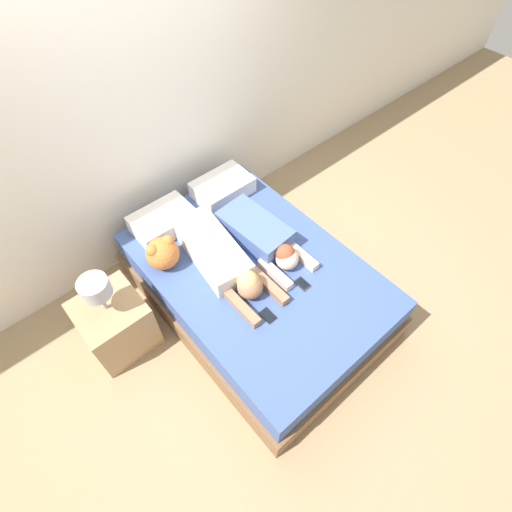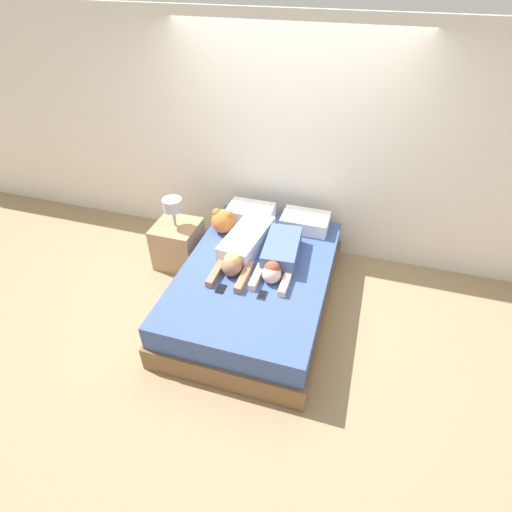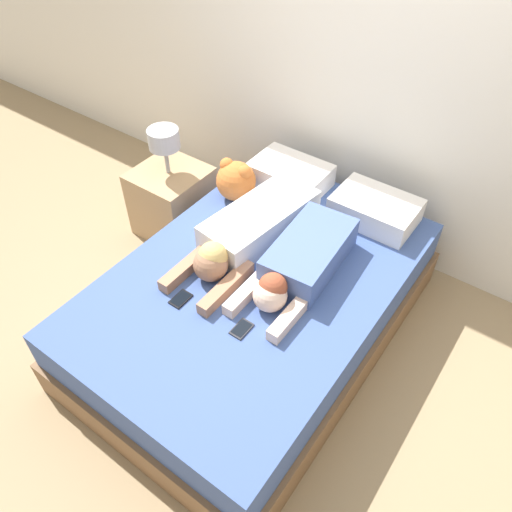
% 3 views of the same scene
% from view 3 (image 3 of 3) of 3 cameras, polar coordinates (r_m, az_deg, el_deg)
% --- Properties ---
extents(ground_plane, '(12.00, 12.00, 0.00)m').
position_cam_3_polar(ground_plane, '(3.25, 0.00, -8.44)').
color(ground_plane, '#9E8460').
extents(wall_back, '(12.00, 0.06, 2.60)m').
position_cam_3_polar(wall_back, '(3.31, 13.44, 20.31)').
color(wall_back, white).
rests_on(wall_back, ground_plane).
extents(bed, '(1.49, 2.16, 0.52)m').
position_cam_3_polar(bed, '(3.05, 0.00, -5.56)').
color(bed, brown).
rests_on(bed, ground_plane).
extents(pillow_head_left, '(0.52, 0.36, 0.16)m').
position_cam_3_polar(pillow_head_left, '(3.47, 3.92, 9.26)').
color(pillow_head_left, white).
rests_on(pillow_head_left, bed).
extents(pillow_head_right, '(0.52, 0.36, 0.16)m').
position_cam_3_polar(pillow_head_right, '(3.25, 13.46, 5.22)').
color(pillow_head_right, white).
rests_on(pillow_head_right, bed).
extents(person_left, '(0.42, 1.13, 0.23)m').
position_cam_3_polar(person_left, '(2.99, -0.90, 2.85)').
color(person_left, silver).
rests_on(person_left, bed).
extents(person_right, '(0.38, 0.91, 0.21)m').
position_cam_3_polar(person_right, '(2.80, 5.05, -0.76)').
color(person_right, '#4C66A5').
rests_on(person_right, bed).
extents(cell_phone_left, '(0.08, 0.12, 0.01)m').
position_cam_3_polar(cell_phone_left, '(2.76, -8.60, -4.87)').
color(cell_phone_left, black).
rests_on(cell_phone_left, bed).
extents(cell_phone_right, '(0.08, 0.12, 0.01)m').
position_cam_3_polar(cell_phone_right, '(2.60, -1.65, -8.33)').
color(cell_phone_right, '#2D2D33').
rests_on(cell_phone_right, bed).
extents(plush_toy, '(0.26, 0.26, 0.28)m').
position_cam_3_polar(plush_toy, '(3.31, -2.30, 8.66)').
color(plush_toy, orange).
rests_on(plush_toy, bed).
extents(nightstand, '(0.49, 0.49, 0.87)m').
position_cam_3_polar(nightstand, '(3.81, -9.53, 6.49)').
color(nightstand, tan).
rests_on(nightstand, ground_plane).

